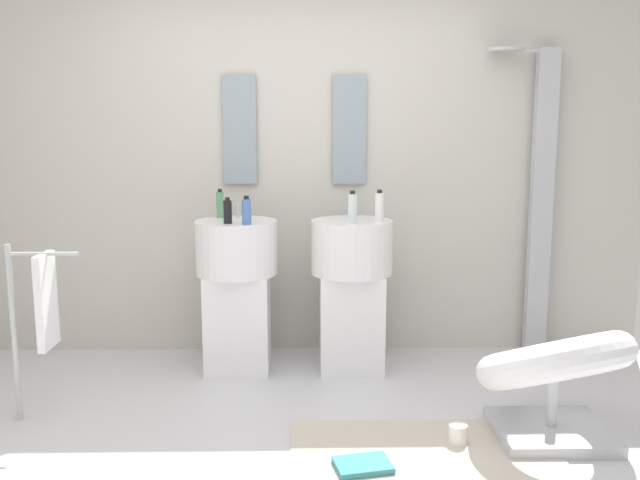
{
  "coord_description": "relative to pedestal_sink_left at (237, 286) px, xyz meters",
  "views": [
    {
      "loc": [
        0.08,
        -3.05,
        1.55
      ],
      "look_at": [
        0.15,
        0.55,
        0.95
      ],
      "focal_mm": 38.59,
      "sensor_mm": 36.0,
      "label": 1
    }
  ],
  "objects": [
    {
      "name": "vanity_mirror_left",
      "position": [
        0.0,
        0.36,
        0.98
      ],
      "size": [
        0.22,
        0.03,
        0.72
      ],
      "primitive_type": "cube",
      "color": "#8C9EA8"
    },
    {
      "name": "shower_column",
      "position": [
        2.01,
        0.31,
        0.54
      ],
      "size": [
        0.49,
        0.24,
        2.05
      ],
      "color": "#B7BABF",
      "rests_on": "ground_plane"
    },
    {
      "name": "soap_bottle_white",
      "position": [
        0.89,
        -0.08,
        0.52
      ],
      "size": [
        0.06,
        0.06,
        0.2
      ],
      "color": "white",
      "rests_on": "pedestal_sink_right"
    },
    {
      "name": "ground_plane",
      "position": [
        0.36,
        -1.22,
        -0.56
      ],
      "size": [
        4.8,
        3.6,
        0.04
      ],
      "primitive_type": "cube",
      "color": "silver"
    },
    {
      "name": "magazine_teal",
      "position": [
        0.7,
        -1.35,
        -0.52
      ],
      "size": [
        0.28,
        0.23,
        0.03
      ],
      "primitive_type": "cube",
      "rotation": [
        0.0,
        0.0,
        0.21
      ],
      "color": "teal",
      "rests_on": "area_rug"
    },
    {
      "name": "soap_bottle_black",
      "position": [
        -0.04,
        -0.13,
        0.5
      ],
      "size": [
        0.05,
        0.05,
        0.16
      ],
      "color": "black",
      "rests_on": "pedestal_sink_left"
    },
    {
      "name": "vanity_mirror_right",
      "position": [
        0.73,
        0.36,
        0.98
      ],
      "size": [
        0.22,
        0.03,
        0.72
      ],
      "primitive_type": "cube",
      "color": "#8C9EA8"
    },
    {
      "name": "coffee_mug",
      "position": [
        1.18,
        -1.11,
        -0.48
      ],
      "size": [
        0.09,
        0.09,
        0.09
      ],
      "primitive_type": "cylinder",
      "color": "white",
      "rests_on": "area_rug"
    },
    {
      "name": "soap_bottle_clear",
      "position": [
        0.72,
        -0.13,
        0.52
      ],
      "size": [
        0.06,
        0.06,
        0.2
      ],
      "color": "silver",
      "rests_on": "pedestal_sink_right"
    },
    {
      "name": "lounge_chair",
      "position": [
        1.67,
        -1.03,
        -0.19
      ],
      "size": [
        1.04,
        1.04,
        0.65
      ],
      "color": "#B7BABF",
      "rests_on": "ground_plane"
    },
    {
      "name": "area_rug",
      "position": [
        1.01,
        -1.22,
        -0.54
      ],
      "size": [
        1.29,
        0.75,
        0.01
      ],
      "primitive_type": "cube",
      "color": "beige",
      "rests_on": "ground_plane"
    },
    {
      "name": "pedestal_sink_left",
      "position": [
        0.0,
        0.0,
        0.0
      ],
      "size": [
        0.51,
        0.51,
        1.06
      ],
      "color": "white",
      "rests_on": "ground_plane"
    },
    {
      "name": "towel_rack",
      "position": [
        -0.94,
        -0.77,
        0.09
      ],
      "size": [
        0.37,
        0.22,
        0.95
      ],
      "color": "#B7BABF",
      "rests_on": "ground_plane"
    },
    {
      "name": "rear_partition",
      "position": [
        0.36,
        0.43,
        0.76
      ],
      "size": [
        4.8,
        0.1,
        2.6
      ],
      "primitive_type": "cube",
      "color": "beige",
      "rests_on": "ground_plane"
    },
    {
      "name": "soap_bottle_green",
      "position": [
        -0.11,
        0.13,
        0.51
      ],
      "size": [
        0.05,
        0.05,
        0.19
      ],
      "color": "#59996B",
      "rests_on": "pedestal_sink_left"
    },
    {
      "name": "pedestal_sink_right",
      "position": [
        0.73,
        0.0,
        0.0
      ],
      "size": [
        0.51,
        0.51,
        1.06
      ],
      "color": "white",
      "rests_on": "ground_plane"
    },
    {
      "name": "soap_bottle_blue",
      "position": [
        0.08,
        -0.17,
        0.5
      ],
      "size": [
        0.06,
        0.06,
        0.17
      ],
      "color": "#4C72B7",
      "rests_on": "pedestal_sink_left"
    }
  ]
}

